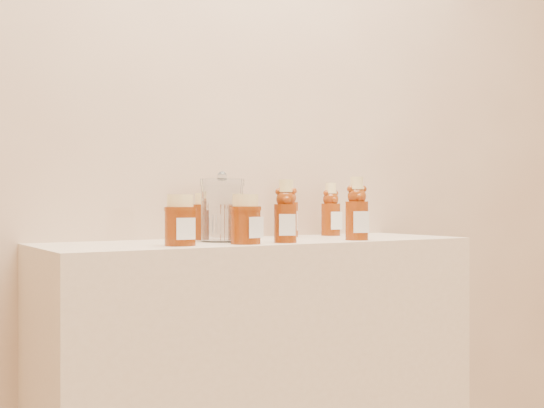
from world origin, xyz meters
TOP-DOWN VIEW (x-y plane):
  - wall_back at (0.00, 1.75)m, footprint 3.50×0.02m
  - display_table at (0.00, 1.55)m, footprint 1.20×0.40m
  - bear_bottle_back_left at (-0.03, 1.63)m, footprint 0.06×0.06m
  - bear_bottle_back_mid at (0.16, 1.66)m, footprint 0.09×0.09m
  - bear_bottle_back_right at (0.33, 1.67)m, footprint 0.06×0.06m
  - bear_bottle_front_left at (-0.01, 1.42)m, footprint 0.08×0.08m
  - bear_bottle_front_right at (0.23, 1.42)m, footprint 0.08×0.08m
  - honey_jar_left at (-0.29, 1.45)m, footprint 0.08×0.08m
  - honey_jar_back at (-0.11, 1.67)m, footprint 0.09×0.09m
  - honey_jar_front at (-0.12, 1.43)m, footprint 0.09×0.09m
  - glass_canister at (-0.12, 1.55)m, footprint 0.13×0.13m

SIDE VIEW (x-z plane):
  - display_table at x=0.00m, z-range 0.00..0.90m
  - honey_jar_left at x=-0.29m, z-range 0.90..1.02m
  - honey_jar_front at x=-0.12m, z-range 0.90..1.02m
  - honey_jar_back at x=-0.11m, z-range 0.90..1.03m
  - bear_bottle_back_left at x=-0.03m, z-range 0.90..1.05m
  - glass_canister at x=-0.12m, z-range 0.90..1.08m
  - bear_bottle_front_left at x=-0.01m, z-range 0.90..1.08m
  - bear_bottle_back_right at x=0.33m, z-range 0.90..1.09m
  - bear_bottle_back_mid at x=0.16m, z-range 0.90..1.10m
  - bear_bottle_front_right at x=0.23m, z-range 0.90..1.10m
  - wall_back at x=0.00m, z-range 0.00..2.70m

